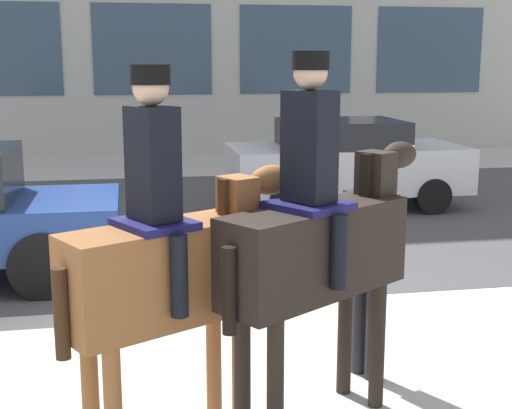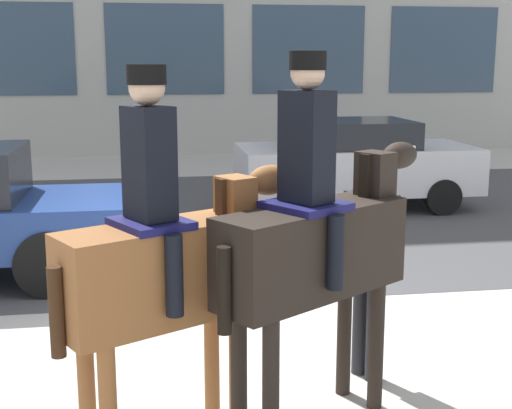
# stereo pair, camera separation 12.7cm
# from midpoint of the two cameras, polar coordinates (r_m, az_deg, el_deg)

# --- Properties ---
(ground_plane) EXTENTS (80.00, 80.00, 0.00)m
(ground_plane) POSITION_cam_midpoint_polar(r_m,az_deg,el_deg) (7.12, -4.07, -9.36)
(ground_plane) COLOR #B2AFA8
(road_surface) EXTENTS (22.17, 8.50, 0.01)m
(road_surface) POSITION_cam_midpoint_polar(r_m,az_deg,el_deg) (11.67, -6.64, -1.12)
(road_surface) COLOR #444447
(road_surface) RESTS_ON ground_plane
(mounted_horse_lead) EXTENTS (1.66, 1.10, 2.50)m
(mounted_horse_lead) POSITION_cam_midpoint_polar(r_m,az_deg,el_deg) (4.59, -7.74, -4.49)
(mounted_horse_lead) COLOR brown
(mounted_horse_lead) RESTS_ON ground_plane
(mounted_horse_companion) EXTENTS (1.71, 1.27, 2.59)m
(mounted_horse_companion) POSITION_cam_midpoint_polar(r_m,az_deg,el_deg) (4.84, 4.29, -2.81)
(mounted_horse_companion) COLOR black
(mounted_horse_companion) RESTS_ON ground_plane
(pedestrian_bystander) EXTENTS (0.76, 0.72, 1.72)m
(pedestrian_bystander) POSITION_cam_midpoint_polar(r_m,az_deg,el_deg) (5.69, 8.36, -4.06)
(pedestrian_bystander) COLOR #232328
(pedestrian_bystander) RESTS_ON ground_plane
(street_car_far_lane) EXTENTS (4.05, 1.92, 1.52)m
(street_car_far_lane) POSITION_cam_midpoint_polar(r_m,az_deg,el_deg) (12.53, 6.84, 3.39)
(street_car_far_lane) COLOR silver
(street_car_far_lane) RESTS_ON ground_plane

